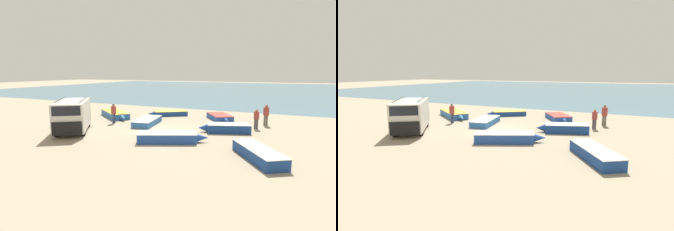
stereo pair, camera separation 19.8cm
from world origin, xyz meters
The scene contains 13 objects.
ground_plane centered at (0.00, 0.00, 0.00)m, with size 200.00×200.00×0.00m, color gray.
sea_water centered at (0.00, 52.00, 0.00)m, with size 120.00×80.00×0.01m, color #477084.
parked_van centered at (-5.45, -3.38, 1.31)m, with size 4.60×5.34×2.52m.
fishing_rowboat_0 centered at (3.62, 6.32, 0.25)m, with size 3.12×3.73×0.51m.
fishing_rowboat_1 centered at (-6.38, 3.30, 0.30)m, with size 4.98×4.19×0.60m.
fishing_rowboat_2 centered at (2.57, -3.09, 0.32)m, with size 4.64×2.79×0.64m.
fishing_rowboat_3 centered at (-1.80, 6.49, 0.25)m, with size 3.93×3.15×0.50m.
fishing_rowboat_4 centered at (-1.63, 1.54, 0.27)m, with size 2.14×4.79×0.53m.
fishing_rowboat_5 centered at (5.33, 1.27, 0.33)m, with size 3.97×2.32×0.66m.
fishing_rowboat_6 centered at (8.12, -4.11, 0.31)m, with size 3.38×4.46×0.63m.
fisherman_0 centered at (-4.62, 0.65, 1.05)m, with size 0.46×0.46×1.76m.
fisherman_1 centered at (7.25, 3.52, 0.97)m, with size 0.43×0.43×1.62m.
fisherman_2 centered at (7.84, 5.26, 1.08)m, with size 0.48×0.48×1.81m.
Camera 2 is at (9.64, -18.21, 4.59)m, focal length 28.00 mm.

